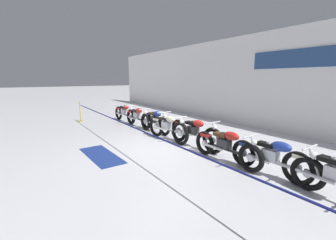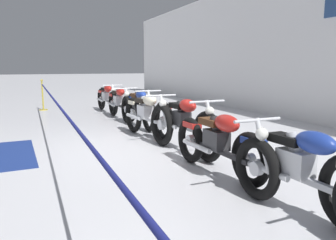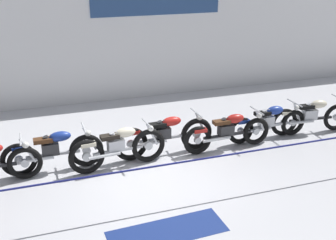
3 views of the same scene
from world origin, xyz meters
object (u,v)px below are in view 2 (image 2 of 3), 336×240
motorcycle_cream_3 (146,115)px  stanchion_far_left (51,102)px  motorcycle_blue_6 (299,169)px  floor_banner (11,154)px  motorcycle_red_5 (219,145)px  motorcycle_blue_2 (139,107)px  motorcycle_red_4 (183,123)px  motorcycle_red_0 (107,98)px  motorcycle_red_1 (119,102)px

motorcycle_cream_3 → stanchion_far_left: (-0.95, -1.79, 0.26)m
motorcycle_blue_6 → floor_banner: 4.63m
motorcycle_red_5 → floor_banner: (-2.41, -2.63, -0.45)m
motorcycle_blue_2 → stanchion_far_left: size_ratio=0.18×
motorcycle_red_4 → motorcycle_cream_3: bearing=-166.3°
motorcycle_red_4 → motorcycle_red_5: bearing=-7.5°
motorcycle_red_0 → motorcycle_red_4: 5.36m
motorcycle_red_1 → floor_banner: bearing=-41.5°
motorcycle_red_0 → motorcycle_red_4: (5.36, 0.17, 0.02)m
motorcycle_blue_6 → motorcycle_cream_3: bearing=-175.9°
motorcycle_cream_3 → motorcycle_red_4: (1.16, 0.28, -0.00)m
motorcycle_red_0 → motorcycle_red_4: size_ratio=0.93×
motorcycle_cream_3 → floor_banner: bearing=-83.7°
motorcycle_blue_2 → motorcycle_cream_3: 1.40m
motorcycle_blue_2 → floor_banner: motorcycle_blue_2 is taller
motorcycle_red_1 → motorcycle_cream_3: 2.76m
motorcycle_red_4 → floor_banner: motorcycle_red_4 is taller
motorcycle_red_1 → motorcycle_blue_2: bearing=6.1°
motorcycle_red_0 → stanchion_far_left: bearing=-30.2°
motorcycle_red_1 → motorcycle_blue_6: motorcycle_red_1 is taller
motorcycle_red_1 → motorcycle_red_4: size_ratio=0.94×
floor_banner → motorcycle_red_5: bearing=45.0°
motorcycle_blue_6 → stanchion_far_left: (-4.86, -2.07, 0.30)m
motorcycle_blue_2 → motorcycle_cream_3: size_ratio=0.99×
stanchion_far_left → motorcycle_blue_6: bearing=23.1°
motorcycle_red_1 → motorcycle_red_5: 5.45m
motorcycle_red_0 → stanchion_far_left: (3.25, -1.90, 0.29)m
motorcycle_red_5 → motorcycle_blue_2: bearing=177.1°
motorcycle_red_5 → floor_banner: motorcycle_red_5 is taller
motorcycle_red_0 → motorcycle_red_5: bearing=-0.2°
motorcycle_blue_2 → stanchion_far_left: stanchion_far_left is taller
motorcycle_cream_3 → stanchion_far_left: 2.04m
motorcycle_red_5 → motorcycle_red_1: bearing=179.4°
motorcycle_blue_2 → motorcycle_red_4: bearing=-0.1°
motorcycle_cream_3 → motorcycle_red_5: size_ratio=0.97×
motorcycle_red_1 → stanchion_far_left: size_ratio=0.19×
motorcycle_cream_3 → motorcycle_red_5: (2.70, 0.08, -0.03)m
motorcycle_red_1 → motorcycle_red_4: 3.92m
motorcycle_red_0 → motorcycle_blue_2: 2.83m
motorcycle_red_4 → stanchion_far_left: size_ratio=0.20×
motorcycle_blue_6 → stanchion_far_left: 5.29m
motorcycle_red_4 → motorcycle_red_5: size_ratio=1.07×
motorcycle_red_0 → motorcycle_red_1: 1.45m
motorcycle_red_0 → motorcycle_blue_6: bearing=1.2°
stanchion_far_left → motorcycle_red_5: bearing=27.2°
motorcycle_red_4 → motorcycle_red_5: 1.55m
motorcycle_red_1 → motorcycle_cream_3: bearing=-2.9°
motorcycle_red_0 → stanchion_far_left: size_ratio=0.19×
motorcycle_red_1 → floor_banner: (3.03, -2.68, -0.47)m
motorcycle_red_0 → motorcycle_blue_2: motorcycle_blue_2 is taller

